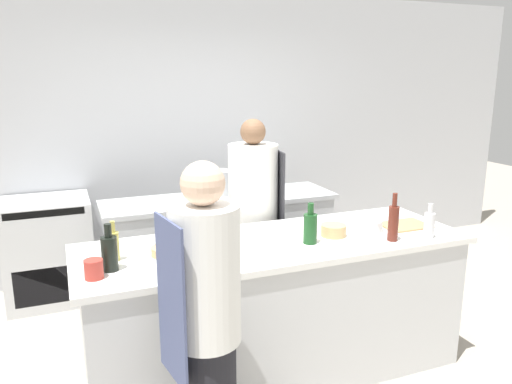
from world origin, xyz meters
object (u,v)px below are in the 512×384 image
at_px(bottle_cooking_oil, 109,252).
at_px(stockpot, 218,183).
at_px(bottle_wine, 393,222).
at_px(bowl_prep_small, 333,230).
at_px(bowl_ceramic_blue, 367,225).
at_px(chef_at_prep_near, 206,327).
at_px(bottle_vinegar, 114,245).
at_px(bottle_sauce, 310,227).
at_px(oven_range, 49,250).
at_px(bowl_wooden_salad, 190,234).
at_px(cup, 94,269).
at_px(bowl_mixing_large, 167,251).
at_px(chef_at_stove, 254,225).
at_px(bottle_olive_oil, 429,224).

distance_m(bottle_cooking_oil, stockpot, 1.83).
distance_m(bottle_wine, bowl_prep_small, 0.39).
xyz_separation_m(bottle_cooking_oil, bowl_ceramic_blue, (1.73, 0.09, -0.07)).
bearing_deg(chef_at_prep_near, bottle_vinegar, 15.17).
height_order(chef_at_prep_near, bottle_wine, chef_at_prep_near).
bearing_deg(chef_at_prep_near, stockpot, -28.31).
bearing_deg(bottle_sauce, chef_at_prep_near, -145.87).
bearing_deg(bowl_prep_small, bottle_vinegar, 176.90).
height_order(bottle_wine, bottle_sauce, bottle_wine).
bearing_deg(bowl_ceramic_blue, bottle_cooking_oil, -177.07).
bearing_deg(bowl_ceramic_blue, oven_range, 139.57).
bearing_deg(stockpot, bowl_wooden_salad, -116.09).
height_order(bowl_wooden_salad, cup, cup).
relative_size(bottle_vinegar, stockpot, 0.98).
xyz_separation_m(oven_range, cup, (0.28, -1.96, 0.53)).
distance_m(bowl_mixing_large, bowl_wooden_salad, 0.32).
xyz_separation_m(chef_at_stove, bottle_olive_oil, (0.85, -1.01, 0.20)).
distance_m(bottle_olive_oil, cup, 2.12).
height_order(bowl_ceramic_blue, stockpot, stockpot).
xyz_separation_m(bowl_mixing_large, bowl_wooden_salad, (0.20, 0.25, 0.00)).
height_order(chef_at_prep_near, bottle_vinegar, chef_at_prep_near).
xyz_separation_m(cup, stockpot, (1.18, 1.56, 0.06)).
bearing_deg(chef_at_stove, bottle_sauce, 13.18).
distance_m(bottle_wine, bottle_cooking_oil, 1.77).
bearing_deg(bottle_vinegar, bowl_wooden_salad, 23.91).
distance_m(bottle_olive_oil, bowl_wooden_salad, 1.59).
bearing_deg(bottle_vinegar, chef_at_prep_near, -65.54).
height_order(chef_at_stove, bowl_ceramic_blue, chef_at_stove).
relative_size(bottle_olive_oil, cup, 2.22).
height_order(oven_range, bowl_prep_small, bowl_prep_small).
xyz_separation_m(bottle_olive_oil, bowl_wooden_salad, (-1.48, 0.57, -0.06)).
relative_size(bottle_vinegar, bowl_ceramic_blue, 1.14).
xyz_separation_m(chef_at_prep_near, bowl_mixing_large, (-0.03, 0.72, 0.15)).
xyz_separation_m(oven_range, bowl_wooden_salad, (0.91, -1.51, 0.50)).
xyz_separation_m(bottle_vinegar, cup, (-0.13, -0.23, -0.04)).
bearing_deg(bowl_wooden_salad, bottle_olive_oil, -20.99).
relative_size(chef_at_prep_near, bottle_wine, 5.09).
xyz_separation_m(bottle_cooking_oil, bowl_wooden_salad, (0.54, 0.37, -0.08)).
relative_size(oven_range, bottle_wine, 2.90).
distance_m(bowl_mixing_large, bowl_ceramic_blue, 1.39).
xyz_separation_m(chef_at_stove, bottle_wine, (0.60, -0.97, 0.23)).
xyz_separation_m(bowl_mixing_large, stockpot, (0.74, 1.35, 0.08)).
bearing_deg(chef_at_stove, bowl_wooden_salad, -46.70).
bearing_deg(bottle_sauce, oven_range, 130.52).
bearing_deg(stockpot, bottle_cooking_oil, -126.33).
relative_size(bottle_sauce, bowl_ceramic_blue, 1.27).
height_order(bottle_wine, bottle_cooking_oil, bottle_wine).
relative_size(bottle_wine, bowl_mixing_large, 1.64).
relative_size(bottle_olive_oil, bowl_mixing_large, 1.20).
height_order(bottle_olive_oil, bowl_wooden_salad, bottle_olive_oil).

